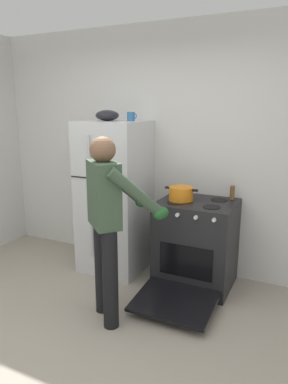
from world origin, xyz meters
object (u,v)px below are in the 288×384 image
(pepper_mill, at_px, (232,193))
(coffee_mug, at_px, (131,116))
(red_pot, at_px, (181,194))
(mixing_bowl, at_px, (107,115))
(person_cook, at_px, (109,214))
(stove_range, at_px, (195,245))
(refrigerator, at_px, (115,197))

(pepper_mill, bearing_deg, coffee_mug, -172.05)
(red_pot, bearing_deg, mixing_bowl, 176.74)
(coffee_mug, bearing_deg, mixing_bowl, -169.22)
(red_pot, bearing_deg, person_cook, -109.97)
(red_pot, bearing_deg, coffee_mug, 170.75)
(stove_range, relative_size, person_cook, 0.76)
(pepper_mill, relative_size, mixing_bowl, 0.57)
(person_cook, relative_size, pepper_mill, 11.05)
(refrigerator, height_order, coffee_mug, coffee_mug)
(stove_range, relative_size, red_pot, 3.54)
(mixing_bowl, bearing_deg, coffee_mug, 10.78)
(pepper_mill, bearing_deg, refrigerator, -170.95)
(red_pot, xyz_separation_m, mixing_bowl, (-0.88, 0.05, 0.76))
(stove_range, xyz_separation_m, red_pot, (-0.16, -0.03, 0.53))
(coffee_mug, bearing_deg, refrigerator, -164.60)
(refrigerator, relative_size, pepper_mill, 11.59)
(person_cook, bearing_deg, red_pot, 70.03)
(refrigerator, bearing_deg, mixing_bowl, 179.79)
(person_cook, height_order, red_pot, person_cook)
(stove_range, height_order, red_pot, red_pot)
(refrigerator, relative_size, coffee_mug, 14.98)
(stove_range, height_order, person_cook, person_cook)
(person_cook, bearing_deg, refrigerator, 117.45)
(stove_range, bearing_deg, person_cook, -117.80)
(stove_range, bearing_deg, coffee_mug, 174.99)
(person_cook, xyz_separation_m, pepper_mill, (0.78, 1.12, 0.02))
(person_cook, distance_m, mixing_bowl, 1.33)
(refrigerator, relative_size, mixing_bowl, 6.62)
(coffee_mug, distance_m, pepper_mill, 1.32)
(refrigerator, height_order, person_cook, refrigerator)
(coffee_mug, bearing_deg, pepper_mill, 7.95)
(refrigerator, bearing_deg, stove_range, -1.05)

